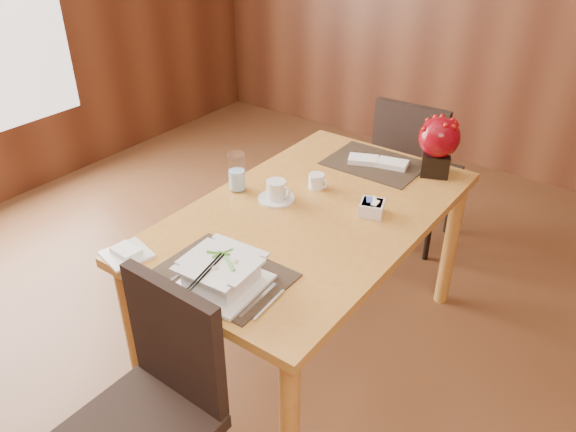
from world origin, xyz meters
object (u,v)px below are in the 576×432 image
Objects in this scene: sugar_caddy at (372,208)px; bread_plate at (127,254)px; berry_decor at (438,143)px; soup_setting at (221,274)px; water_glass at (237,172)px; near_chair at (156,397)px; coffee_cup at (276,192)px; far_chair at (413,167)px; dining_table at (311,230)px; creamer_jug at (316,181)px.

sugar_caddy is 0.61× the size of bread_plate.
soup_setting is at bearing -100.88° from berry_decor.
water_glass is 0.20× the size of near_chair.
coffee_cup is 0.79m from berry_decor.
soup_setting is at bearing 89.09° from near_chair.
near_chair reaches higher than soup_setting.
water_glass is at bearing 69.69° from far_chair.
soup_setting is (0.04, -0.60, 0.15)m from dining_table.
far_chair reaches higher than coffee_cup.
dining_table is 8.46× the size of water_glass.
soup_setting is 1.04× the size of berry_decor.
sugar_caddy is 1.01m from far_chair.
near_chair is (0.12, -1.12, -0.28)m from creamer_jug.
sugar_caddy is (0.18, 0.72, -0.03)m from soup_setting.
coffee_cup is at bearing 8.73° from water_glass.
dining_table is at bearing -149.48° from sugar_caddy.
berry_decor is at bearing 66.42° from dining_table.
berry_decor reaches higher than coffee_cup.
far_chair is (-0.02, 1.07, -0.13)m from dining_table.
near_chair is at bearing -88.33° from dining_table.
near_chair is at bearing 88.50° from far_chair.
soup_setting reaches higher than sugar_caddy.
berry_decor is (0.45, 0.64, 0.12)m from coffee_cup.
dining_table is 1.08m from far_chair.
far_chair reaches higher than dining_table.
berry_decor is at bearing 46.05° from water_glass.
bread_plate is at bearing -126.29° from sugar_caddy.
near_chair is at bearing -98.98° from berry_decor.
soup_setting is 3.01× the size of sugar_caddy.
creamer_jug is at bearing 68.33° from coffee_cup.
coffee_cup reaches higher than dining_table.
near_chair reaches higher than bread_plate.
berry_decor is at bearing 83.37° from sugar_caddy.
water_glass is 0.61m from sugar_caddy.
soup_setting is 1.70m from far_chair.
far_chair is at bearing 90.95° from dining_table.
soup_setting reaches higher than bread_plate.
creamer_jug is at bearing 39.61° from water_glass.
coffee_cup is 0.58× the size of berry_decor.
berry_decor reaches higher than creamer_jug.
berry_decor reaches higher than water_glass.
sugar_caddy reaches higher than dining_table.
dining_table is at bearing 61.09° from bread_plate.
sugar_caddy is 0.99m from bread_plate.
far_chair is at bearing 103.82° from sugar_caddy.
far_chair is (-0.06, 1.67, -0.28)m from soup_setting.
water_glass reaches higher than near_chair.
creamer_jug is 0.58× the size of bread_plate.
dining_table is at bearing 6.36° from water_glass.
creamer_jug reaches higher than bread_plate.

